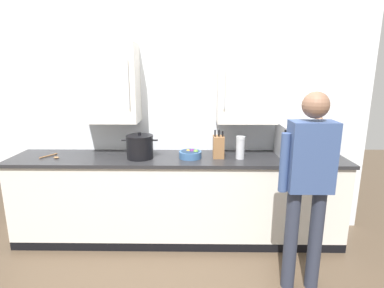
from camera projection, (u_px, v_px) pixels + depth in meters
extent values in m
plane|color=#4C3D2D|center=(174.00, 281.00, 2.65)|extent=(9.26, 9.26, 0.00)
cube|color=silver|center=(179.00, 113.00, 3.37)|extent=(4.15, 0.10, 2.67)
cube|color=beige|center=(109.00, 83.00, 3.10)|extent=(0.60, 0.32, 0.80)
cylinder|color=#B7BABF|center=(128.00, 84.00, 2.93)|extent=(0.01, 0.01, 0.48)
cube|color=beige|center=(247.00, 83.00, 3.08)|extent=(0.60, 0.32, 0.80)
cylinder|color=#B7BABF|center=(225.00, 84.00, 2.92)|extent=(0.01, 0.01, 0.48)
cube|color=beige|center=(178.00, 200.00, 3.25)|extent=(3.40, 0.56, 0.89)
cube|color=#232326|center=(178.00, 159.00, 3.14)|extent=(3.44, 0.60, 0.03)
cube|color=black|center=(177.00, 247.00, 3.09)|extent=(3.40, 0.04, 0.09)
cube|color=#B7BABF|center=(305.00, 141.00, 3.12)|extent=(0.52, 0.40, 0.33)
cube|color=beige|center=(298.00, 141.00, 3.11)|extent=(0.34, 0.34, 0.27)
cube|color=black|center=(332.00, 145.00, 2.92)|extent=(0.15, 0.01, 0.31)
cube|color=black|center=(298.00, 150.00, 2.76)|extent=(0.16, 0.36, 0.31)
cylinder|color=brown|center=(48.00, 156.00, 3.15)|extent=(0.11, 0.18, 0.01)
ellipsoid|color=brown|center=(56.00, 157.00, 3.08)|extent=(0.08, 0.07, 0.02)
cylinder|color=black|center=(140.00, 148.00, 3.07)|extent=(0.27, 0.27, 0.22)
cylinder|color=black|center=(139.00, 136.00, 3.04)|extent=(0.27, 0.27, 0.02)
cylinder|color=black|center=(139.00, 134.00, 3.04)|extent=(0.04, 0.04, 0.03)
cylinder|color=black|center=(124.00, 140.00, 3.05)|extent=(0.05, 0.02, 0.02)
cylinder|color=black|center=(155.00, 140.00, 3.05)|extent=(0.05, 0.02, 0.02)
cylinder|color=#335684|center=(190.00, 155.00, 3.10)|extent=(0.23, 0.23, 0.07)
cylinder|color=#192B42|center=(190.00, 153.00, 3.09)|extent=(0.19, 0.19, 0.04)
sphere|color=orange|center=(188.00, 151.00, 3.11)|extent=(0.04, 0.04, 0.04)
sphere|color=#5B9333|center=(196.00, 152.00, 3.08)|extent=(0.05, 0.05, 0.05)
sphere|color=#511E5B|center=(192.00, 151.00, 3.10)|extent=(0.05, 0.05, 0.05)
cylinder|color=#B7BABF|center=(240.00, 149.00, 3.06)|extent=(0.09, 0.09, 0.20)
cylinder|color=#B7BABF|center=(241.00, 138.00, 3.03)|extent=(0.09, 0.09, 0.03)
cube|color=brown|center=(218.00, 147.00, 3.10)|extent=(0.11, 0.15, 0.22)
cylinder|color=black|center=(215.00, 133.00, 3.04)|extent=(0.02, 0.02, 0.07)
cylinder|color=black|center=(219.00, 133.00, 3.04)|extent=(0.02, 0.02, 0.07)
cylinder|color=black|center=(223.00, 134.00, 3.05)|extent=(0.02, 0.02, 0.06)
cylinder|color=#282D3D|center=(291.00, 240.00, 2.49)|extent=(0.11, 0.11, 0.87)
cylinder|color=#282D3D|center=(315.00, 240.00, 2.49)|extent=(0.11, 0.11, 0.87)
cube|color=#334775|center=(311.00, 157.00, 2.32)|extent=(0.34, 0.20, 0.55)
sphere|color=brown|center=(316.00, 105.00, 2.23)|extent=(0.20, 0.20, 0.20)
cylinder|color=brown|center=(325.00, 137.00, 2.53)|extent=(0.13, 0.51, 0.28)
cylinder|color=#334775|center=(284.00, 163.00, 2.34)|extent=(0.07, 0.07, 0.46)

